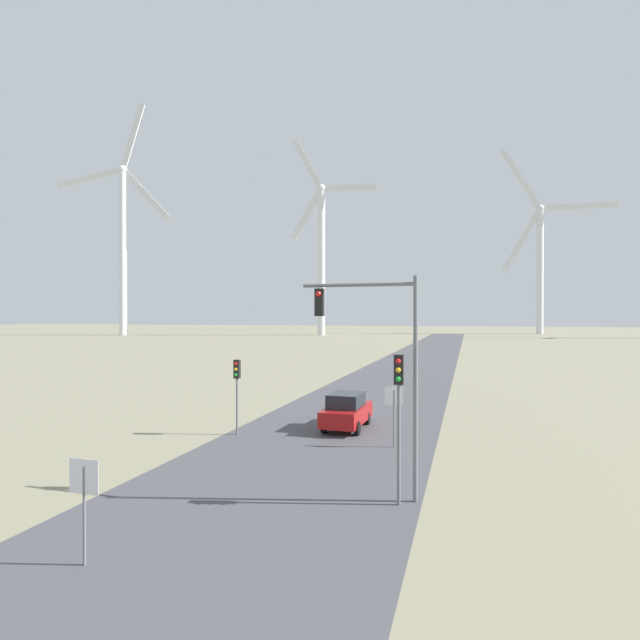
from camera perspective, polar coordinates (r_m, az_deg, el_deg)
road_surface at (r=48.64m, az=9.05°, el=-6.35°), size 10.00×240.00×0.01m
stop_sign_near at (r=13.26m, az=-25.35°, el=-17.25°), size 0.81×0.07×2.45m
stop_sign_far at (r=22.35m, az=8.44°, el=-9.55°), size 0.81×0.07×2.66m
traffic_light_post_near_left at (r=24.62m, az=-9.48°, el=-6.74°), size 0.28×0.34×3.63m
traffic_light_post_near_right at (r=15.45m, az=8.99°, el=-8.54°), size 0.28×0.33×4.57m
traffic_light_mast_overhead at (r=15.82m, az=6.72°, el=-2.84°), size 3.71×0.34×6.99m
car_approaching at (r=25.87m, az=3.05°, el=-10.32°), size 1.91×4.15×1.83m
wind_turbine_far_left at (r=165.95m, az=-21.59°, el=9.16°), size 34.50×9.09×70.80m
wind_turbine_left at (r=152.78m, az=0.16°, el=8.49°), size 26.36×3.23×59.74m
wind_turbine_center at (r=179.81m, az=23.84°, el=6.95°), size 35.90×3.61×61.36m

